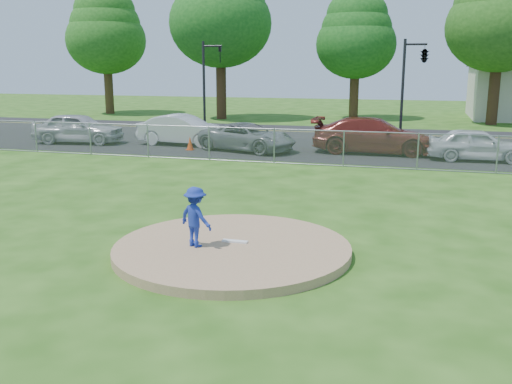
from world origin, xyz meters
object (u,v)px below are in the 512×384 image
Objects in this scene: tree_right at (501,13)px; parked_car_darkred at (374,136)px; tree_far_left at (106,30)px; parked_car_silver at (78,128)px; tree_left at (220,10)px; parked_car_white at (183,130)px; parked_car_gray at (248,137)px; traffic_cone at (190,143)px; traffic_signal_left at (207,78)px; parked_car_pearl at (477,144)px; traffic_signal_center at (422,57)px; pitcher at (195,217)px; tree_center at (356,34)px.

parked_car_darkred is at bearing -113.96° from tree_right.
tree_far_left is 2.22× the size of parked_car_silver.
tree_left is 2.60× the size of parked_car_silver.
parked_car_white is 0.98× the size of parked_car_gray.
traffic_cone is at bearing -76.27° from tree_left.
traffic_signal_left reaches higher than parked_car_white.
parked_car_white reaches higher than traffic_cone.
parked_car_darkred is at bearing 75.30° from parked_car_pearl.
traffic_signal_center reaches higher than pitcher.
tree_right is at bearing -11.31° from tree_center.
tree_left is 2.94× the size of parked_car_pearl.
traffic_signal_left is at bearing -122.90° from tree_center.
tree_left reaches higher than tree_right.
parked_car_silver is (-2.81, -15.63, -7.41)m from tree_left.
parked_car_gray is 1.16× the size of parked_car_pearl.
parked_car_gray is (-8.11, -6.84, -3.92)m from traffic_signal_center.
tree_left is at bearing 15.19° from parked_car_white.
pitcher is 0.28× the size of parked_car_gray.
traffic_signal_left is (-17.76, -10.00, -4.29)m from tree_right.
parked_car_darkred is (12.93, -14.91, -7.38)m from tree_left.
tree_right reaches higher than traffic_signal_left.
traffic_signal_left reaches higher than parked_car_gray.
pitcher is 0.23× the size of parked_car_darkred.
parked_car_darkred reaches higher than pitcher.
tree_center is 19.91m from parked_car_white.
parked_car_silver is at bearing -124.51° from tree_center.
pitcher is (8.01, -22.31, -2.48)m from traffic_signal_left.
tree_right is 2.08× the size of traffic_signal_left.
tree_far_left is at bearing 169.70° from tree_left.
traffic_signal_left is at bearing 103.45° from traffic_cone.
parked_car_darkred is (10.69, -5.91, -2.50)m from traffic_signal_left.
pitcher is 0.28× the size of parked_car_silver.
parked_car_pearl is at bearing -73.10° from parked_car_gray.
tree_far_left reaches higher than parked_car_silver.
traffic_cone is (-6.25, 14.96, -0.54)m from pitcher.
parked_car_pearl is (2.56, -6.90, -3.88)m from traffic_signal_center.
parked_car_silver reaches higher than traffic_cone.
tree_left reaches higher than pitcher.
tree_far_left is 34.27m from parked_car_pearl.
traffic_signal_left is 0.95× the size of parked_car_darkred.
tree_right is at bearing 63.29° from traffic_signal_center.
tree_left reaches higher than parked_car_pearl.
parked_car_white is (13.97, -16.74, -6.25)m from tree_far_left.
parked_car_gray is (4.62, -6.84, -2.67)m from traffic_signal_left.
parked_car_white is at bearing 82.97° from parked_car_pearl.
parked_car_white is 9.96m from parked_car_darkred.
tree_center is at bearing -65.25° from pitcher.
traffic_signal_left is at bearing -39.73° from tree_far_left.
parked_car_gray is at bearing -53.30° from pitcher.
tree_center reaches higher than pitcher.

